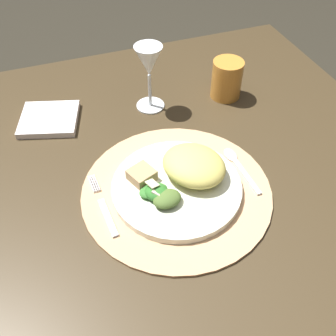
# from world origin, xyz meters

# --- Properties ---
(ground_plane) EXTENTS (6.00, 6.00, 0.00)m
(ground_plane) POSITION_xyz_m (0.00, 0.00, 0.00)
(ground_plane) COLOR #2C281E
(dining_table) EXTENTS (1.13, 1.02, 0.73)m
(dining_table) POSITION_xyz_m (0.00, 0.00, 0.59)
(dining_table) COLOR #3E301D
(dining_table) RESTS_ON ground
(placemat) EXTENTS (0.38, 0.38, 0.01)m
(placemat) POSITION_xyz_m (0.02, -0.07, 0.73)
(placemat) COLOR tan
(placemat) RESTS_ON dining_table
(dinner_plate) EXTENTS (0.26, 0.26, 0.02)m
(dinner_plate) POSITION_xyz_m (0.02, -0.07, 0.74)
(dinner_plate) COLOR silver
(dinner_plate) RESTS_ON placemat
(pasta_serving) EXTENTS (0.16, 0.17, 0.05)m
(pasta_serving) POSITION_xyz_m (0.06, -0.05, 0.77)
(pasta_serving) COLOR #DACA62
(pasta_serving) RESTS_ON dinner_plate
(salad_greens) EXTENTS (0.07, 0.08, 0.03)m
(salad_greens) POSITION_xyz_m (-0.03, -0.09, 0.76)
(salad_greens) COLOR #417626
(salad_greens) RESTS_ON dinner_plate
(bread_piece) EXTENTS (0.06, 0.06, 0.02)m
(bread_piece) POSITION_xyz_m (-0.04, -0.03, 0.76)
(bread_piece) COLOR tan
(bread_piece) RESTS_ON dinner_plate
(fork) EXTENTS (0.02, 0.16, 0.00)m
(fork) POSITION_xyz_m (-0.13, -0.07, 0.73)
(fork) COLOR silver
(fork) RESTS_ON placemat
(spoon) EXTENTS (0.03, 0.14, 0.01)m
(spoon) POSITION_xyz_m (0.16, -0.04, 0.73)
(spoon) COLOR silver
(spoon) RESTS_ON placemat
(napkin) EXTENTS (0.16, 0.16, 0.02)m
(napkin) POSITION_xyz_m (-0.19, 0.24, 0.73)
(napkin) COLOR white
(napkin) RESTS_ON dining_table
(wine_glass) EXTENTS (0.07, 0.07, 0.16)m
(wine_glass) POSITION_xyz_m (0.05, 0.22, 0.84)
(wine_glass) COLOR silver
(wine_glass) RESTS_ON dining_table
(amber_tumbler) EXTENTS (0.08, 0.08, 0.10)m
(amber_tumbler) POSITION_xyz_m (0.25, 0.20, 0.77)
(amber_tumbler) COLOR orange
(amber_tumbler) RESTS_ON dining_table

